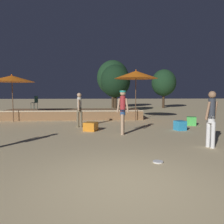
{
  "coord_description": "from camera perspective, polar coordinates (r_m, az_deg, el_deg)",
  "views": [
    {
      "loc": [
        -0.51,
        -4.0,
        1.77
      ],
      "look_at": [
        0.0,
        5.24,
        0.95
      ],
      "focal_mm": 35.0,
      "sensor_mm": 36.0,
      "label": 1
    }
  ],
  "objects": [
    {
      "name": "frisbee_disc",
      "position": [
        5.81,
        11.93,
        -12.6
      ],
      "size": [
        0.26,
        0.26,
        0.03
      ],
      "color": "white",
      "rests_on": "ground"
    },
    {
      "name": "ground_plane",
      "position": [
        4.4,
        3.96,
        -18.64
      ],
      "size": [
        120.0,
        120.0,
        0.0
      ],
      "primitive_type": "plane",
      "color": "#D1B784"
    },
    {
      "name": "wooden_deck",
      "position": [
        15.61,
        -10.18,
        -0.48
      ],
      "size": [
        9.43,
        2.99,
        0.64
      ],
      "color": "olive",
      "rests_on": "ground"
    },
    {
      "name": "patio_umbrella_0",
      "position": [
        14.63,
        -24.7,
        7.92
      ],
      "size": [
        2.66,
        2.66,
        2.89
      ],
      "color": "brown",
      "rests_on": "ground"
    },
    {
      "name": "person_1",
      "position": [
        9.19,
        2.83,
        0.79
      ],
      "size": [
        0.53,
        0.31,
        1.87
      ],
      "rotation": [
        0.0,
        0.0,
        4.48
      ],
      "color": "tan",
      "rests_on": "ground"
    },
    {
      "name": "background_tree_0",
      "position": [
        19.69,
        0.89,
        8.04
      ],
      "size": [
        2.66,
        2.66,
        4.27
      ],
      "color": "#3D2B1C",
      "rests_on": "ground"
    },
    {
      "name": "background_tree_2",
      "position": [
        25.82,
        0.2,
        8.93
      ],
      "size": [
        3.68,
        3.68,
        5.54
      ],
      "color": "#3D2B1C",
      "rests_on": "ground"
    },
    {
      "name": "cube_seat_2",
      "position": [
        10.24,
        -5.58,
        -3.79
      ],
      "size": [
        0.72,
        0.72,
        0.4
      ],
      "rotation": [
        0.0,
        0.0,
        -0.37
      ],
      "color": "orange",
      "rests_on": "ground"
    },
    {
      "name": "background_tree_1",
      "position": [
        26.07,
        13.37,
        7.42
      ],
      "size": [
        2.79,
        2.79,
        4.45
      ],
      "color": "#3D2B1C",
      "rests_on": "ground"
    },
    {
      "name": "cube_seat_1",
      "position": [
        10.82,
        17.35,
        -3.39
      ],
      "size": [
        0.55,
        0.55,
        0.45
      ],
      "rotation": [
        0.0,
        0.0,
        0.28
      ],
      "color": "#2D9EDB",
      "rests_on": "ground"
    },
    {
      "name": "cube_seat_0",
      "position": [
        12.67,
        20.02,
        -2.23
      ],
      "size": [
        0.63,
        0.63,
        0.46
      ],
      "rotation": [
        0.0,
        0.0,
        -0.37
      ],
      "color": "#4CC651",
      "rests_on": "ground"
    },
    {
      "name": "patio_umbrella_1",
      "position": [
        13.9,
        6.27,
        9.66
      ],
      "size": [
        2.71,
        2.71,
        3.21
      ],
      "color": "brown",
      "rests_on": "ground"
    },
    {
      "name": "person_0",
      "position": [
        11.28,
        -8.51,
        0.93
      ],
      "size": [
        0.3,
        0.51,
        1.76
      ],
      "rotation": [
        0.0,
        0.0,
        3.0
      ],
      "color": "#72664C",
      "rests_on": "ground"
    },
    {
      "name": "bistro_chair_1",
      "position": [
        15.76,
        -19.41,
        2.66
      ],
      "size": [
        0.44,
        0.44,
        0.9
      ],
      "rotation": [
        0.0,
        0.0,
        4.36
      ],
      "color": "#1E4C47",
      "rests_on": "wooden_deck"
    },
    {
      "name": "person_3",
      "position": [
        7.66,
        24.51,
        -1.08
      ],
      "size": [
        0.54,
        0.3,
        1.82
      ],
      "rotation": [
        0.0,
        0.0,
        2.0
      ],
      "color": "white",
      "rests_on": "ground"
    },
    {
      "name": "bistro_chair_0",
      "position": [
        14.89,
        2.56,
        2.82
      ],
      "size": [
        0.48,
        0.48,
        0.9
      ],
      "rotation": [
        0.0,
        0.0,
        5.35
      ],
      "color": "#2D3338",
      "rests_on": "wooden_deck"
    }
  ]
}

